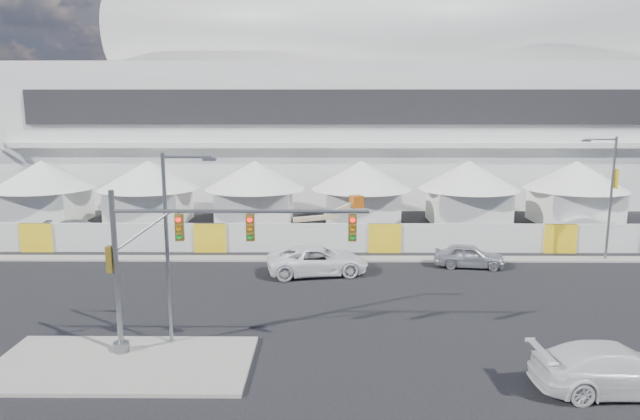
{
  "coord_description": "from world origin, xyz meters",
  "views": [
    {
      "loc": [
        1.88,
        -23.68,
        10.02
      ],
      "look_at": [
        1.6,
        10.0,
        3.78
      ],
      "focal_mm": 32.0,
      "sensor_mm": 36.0,
      "label": 1
    }
  ],
  "objects_px": {
    "sedan_silver": "(469,256)",
    "traffic_mast": "(175,262)",
    "lot_car_c": "(80,230)",
    "streetlight_curb": "(609,190)",
    "pickup_near": "(616,369)",
    "lot_car_a": "(591,225)",
    "streetlight_median": "(172,236)",
    "boom_lift": "(311,232)",
    "lot_car_b": "(591,233)",
    "pickup_curb": "(318,260)"
  },
  "relations": [
    {
      "from": "traffic_mast",
      "to": "boom_lift",
      "type": "bearing_deg",
      "value": 75.49
    },
    {
      "from": "traffic_mast",
      "to": "streetlight_curb",
      "type": "bearing_deg",
      "value": 31.12
    },
    {
      "from": "lot_car_c",
      "to": "streetlight_median",
      "type": "relative_size",
      "value": 0.64
    },
    {
      "from": "streetlight_median",
      "to": "pickup_near",
      "type": "bearing_deg",
      "value": -12.91
    },
    {
      "from": "lot_car_a",
      "to": "traffic_mast",
      "type": "distance_m",
      "value": 35.16
    },
    {
      "from": "sedan_silver",
      "to": "traffic_mast",
      "type": "height_order",
      "value": "traffic_mast"
    },
    {
      "from": "pickup_near",
      "to": "streetlight_curb",
      "type": "distance_m",
      "value": 19.45
    },
    {
      "from": "pickup_near",
      "to": "lot_car_a",
      "type": "bearing_deg",
      "value": -24.88
    },
    {
      "from": "lot_car_a",
      "to": "streetlight_curb",
      "type": "xyz_separation_m",
      "value": [
        -2.79,
        -7.87,
        3.98
      ]
    },
    {
      "from": "pickup_curb",
      "to": "lot_car_a",
      "type": "relative_size",
      "value": 1.43
    },
    {
      "from": "sedan_silver",
      "to": "streetlight_median",
      "type": "relative_size",
      "value": 0.54
    },
    {
      "from": "pickup_curb",
      "to": "lot_car_c",
      "type": "distance_m",
      "value": 19.91
    },
    {
      "from": "pickup_curb",
      "to": "lot_car_b",
      "type": "height_order",
      "value": "pickup_curb"
    },
    {
      "from": "lot_car_b",
      "to": "traffic_mast",
      "type": "height_order",
      "value": "traffic_mast"
    },
    {
      "from": "lot_car_c",
      "to": "sedan_silver",
      "type": "bearing_deg",
      "value": -113.28
    },
    {
      "from": "streetlight_curb",
      "to": "sedan_silver",
      "type": "bearing_deg",
      "value": -169.81
    },
    {
      "from": "pickup_curb",
      "to": "streetlight_curb",
      "type": "height_order",
      "value": "streetlight_curb"
    },
    {
      "from": "streetlight_curb",
      "to": "lot_car_b",
      "type": "bearing_deg",
      "value": 73.01
    },
    {
      "from": "pickup_near",
      "to": "lot_car_b",
      "type": "relative_size",
      "value": 1.42
    },
    {
      "from": "sedan_silver",
      "to": "pickup_near",
      "type": "height_order",
      "value": "pickup_near"
    },
    {
      "from": "sedan_silver",
      "to": "pickup_near",
      "type": "distance_m",
      "value": 15.77
    },
    {
      "from": "lot_car_b",
      "to": "streetlight_curb",
      "type": "height_order",
      "value": "streetlight_curb"
    },
    {
      "from": "lot_car_a",
      "to": "streetlight_median",
      "type": "height_order",
      "value": "streetlight_median"
    },
    {
      "from": "streetlight_curb",
      "to": "boom_lift",
      "type": "relative_size",
      "value": 1.19
    },
    {
      "from": "pickup_curb",
      "to": "streetlight_median",
      "type": "relative_size",
      "value": 0.75
    },
    {
      "from": "pickup_near",
      "to": "lot_car_c",
      "type": "height_order",
      "value": "pickup_near"
    },
    {
      "from": "sedan_silver",
      "to": "pickup_curb",
      "type": "bearing_deg",
      "value": 106.88
    },
    {
      "from": "traffic_mast",
      "to": "streetlight_median",
      "type": "height_order",
      "value": "streetlight_median"
    },
    {
      "from": "streetlight_curb",
      "to": "boom_lift",
      "type": "bearing_deg",
      "value": 167.23
    },
    {
      "from": "streetlight_median",
      "to": "traffic_mast",
      "type": "bearing_deg",
      "value": -71.01
    },
    {
      "from": "boom_lift",
      "to": "pickup_near",
      "type": "bearing_deg",
      "value": -85.46
    },
    {
      "from": "lot_car_a",
      "to": "streetlight_curb",
      "type": "bearing_deg",
      "value": 177.86
    },
    {
      "from": "lot_car_a",
      "to": "lot_car_b",
      "type": "relative_size",
      "value": 1.02
    },
    {
      "from": "pickup_near",
      "to": "pickup_curb",
      "type": "bearing_deg",
      "value": 35.16
    },
    {
      "from": "lot_car_a",
      "to": "boom_lift",
      "type": "distance_m",
      "value": 22.28
    },
    {
      "from": "sedan_silver",
      "to": "lot_car_c",
      "type": "relative_size",
      "value": 0.83
    },
    {
      "from": "lot_car_a",
      "to": "traffic_mast",
      "type": "height_order",
      "value": "traffic_mast"
    },
    {
      "from": "pickup_curb",
      "to": "boom_lift",
      "type": "distance_m",
      "value": 7.58
    },
    {
      "from": "streetlight_median",
      "to": "pickup_curb",
      "type": "bearing_deg",
      "value": 60.64
    },
    {
      "from": "sedan_silver",
      "to": "traffic_mast",
      "type": "bearing_deg",
      "value": 138.3
    },
    {
      "from": "lot_car_a",
      "to": "streetlight_median",
      "type": "bearing_deg",
      "value": 145.62
    },
    {
      "from": "lot_car_c",
      "to": "boom_lift",
      "type": "relative_size",
      "value": 0.76
    },
    {
      "from": "pickup_curb",
      "to": "pickup_near",
      "type": "distance_m",
      "value": 17.75
    },
    {
      "from": "boom_lift",
      "to": "lot_car_c",
      "type": "bearing_deg",
      "value": 153.44
    },
    {
      "from": "boom_lift",
      "to": "lot_car_a",
      "type": "bearing_deg",
      "value": -13.89
    },
    {
      "from": "streetlight_curb",
      "to": "pickup_near",
      "type": "bearing_deg",
      "value": -114.43
    },
    {
      "from": "streetlight_median",
      "to": "lot_car_c",
      "type": "bearing_deg",
      "value": 122.5
    },
    {
      "from": "lot_car_c",
      "to": "streetlight_curb",
      "type": "xyz_separation_m",
      "value": [
        36.54,
        -5.43,
        3.93
      ]
    },
    {
      "from": "lot_car_a",
      "to": "boom_lift",
      "type": "xyz_separation_m",
      "value": [
        -22.0,
        -3.52,
        0.19
      ]
    },
    {
      "from": "lot_car_c",
      "to": "streetlight_median",
      "type": "xyz_separation_m",
      "value": [
        12.11,
        -19.01,
        3.99
      ]
    }
  ]
}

